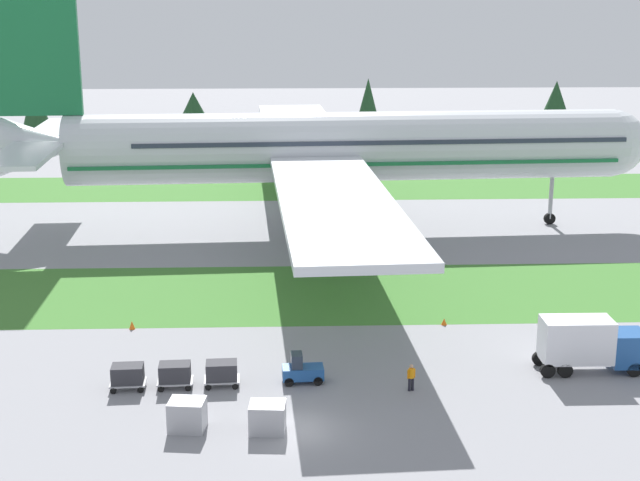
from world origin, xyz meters
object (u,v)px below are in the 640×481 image
at_px(cargo_dolly_lead, 222,372).
at_px(ground_crew_marshaller, 411,376).
at_px(cargo_dolly_second, 175,373).
at_px(uld_container_0, 187,415).
at_px(airliner, 326,147).
at_px(uld_container_1, 267,418).
at_px(catering_truck, 590,343).
at_px(baggage_tug, 302,370).
at_px(cargo_dolly_third, 128,375).
at_px(taxiway_marker_1, 132,325).
at_px(taxiway_marker_2, 444,322).

bearing_deg(cargo_dolly_lead, ground_crew_marshaller, 81.15).
relative_size(cargo_dolly_second, uld_container_0, 1.14).
xyz_separation_m(airliner, uld_container_1, (-5.21, -46.08, -7.89)).
distance_m(cargo_dolly_second, ground_crew_marshaller, 14.69).
bearing_deg(cargo_dolly_second, catering_truck, 90.47).
bearing_deg(baggage_tug, cargo_dolly_third, -90.00).
bearing_deg(uld_container_0, airliner, 77.99).
bearing_deg(airliner, uld_container_0, -15.09).
bearing_deg(taxiway_marker_1, uld_container_0, -70.47).
height_order(cargo_dolly_second, taxiway_marker_2, cargo_dolly_second).
xyz_separation_m(cargo_dolly_second, catering_truck, (26.60, 1.61, 1.03)).
height_order(airliner, baggage_tug, airliner).
xyz_separation_m(taxiway_marker_1, taxiway_marker_2, (23.06, 0.08, -0.06)).
bearing_deg(uld_container_0, taxiway_marker_2, 43.43).
height_order(cargo_dolly_lead, cargo_dolly_second, same).
bearing_deg(airliner, taxiway_marker_2, 11.38).
relative_size(cargo_dolly_second, ground_crew_marshaller, 1.31).
height_order(airliner, cargo_dolly_third, airliner).
height_order(baggage_tug, cargo_dolly_second, baggage_tug).
height_order(airliner, cargo_dolly_lead, airliner).
height_order(uld_container_0, taxiway_marker_1, uld_container_0).
xyz_separation_m(baggage_tug, ground_crew_marshaller, (6.74, -1.47, 0.13)).
relative_size(airliner, uld_container_1, 41.70).
distance_m(uld_container_1, taxiway_marker_1, 19.60).
distance_m(ground_crew_marshaller, taxiway_marker_2, 12.28).
relative_size(cargo_dolly_lead, ground_crew_marshaller, 1.31).
relative_size(cargo_dolly_third, catering_truck, 0.33).
distance_m(cargo_dolly_second, taxiway_marker_2, 21.44).
relative_size(cargo_dolly_third, uld_container_1, 1.14).
height_order(uld_container_0, taxiway_marker_2, uld_container_0).
bearing_deg(taxiway_marker_1, cargo_dolly_second, -67.20).
bearing_deg(airliner, taxiway_marker_1, -30.86).
distance_m(catering_truck, uld_container_1, 22.17).
bearing_deg(taxiway_marker_2, uld_container_1, -127.33).
xyz_separation_m(catering_truck, taxiway_marker_2, (-7.94, 8.92, -1.71)).
bearing_deg(ground_crew_marshaller, airliner, 74.78).
distance_m(cargo_dolly_lead, catering_truck, 23.77).
relative_size(airliner, uld_container_0, 41.70).
bearing_deg(cargo_dolly_second, uld_container_1, 40.46).
height_order(cargo_dolly_third, catering_truck, catering_truck).
bearing_deg(taxiway_marker_2, airliner, 104.46).
bearing_deg(catering_truck, cargo_dolly_second, -86.35).
xyz_separation_m(ground_crew_marshaller, uld_container_0, (-13.27, -4.77, -0.07)).
relative_size(airliner, cargo_dolly_second, 36.66).
relative_size(airliner, cargo_dolly_third, 36.66).
height_order(catering_truck, uld_container_1, catering_truck).
xyz_separation_m(airliner, taxiway_marker_2, (7.56, -29.33, -8.49)).
bearing_deg(taxiway_marker_2, uld_container_0, -136.57).
bearing_deg(baggage_tug, ground_crew_marshaller, 74.71).
height_order(ground_crew_marshaller, uld_container_1, ground_crew_marshaller).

